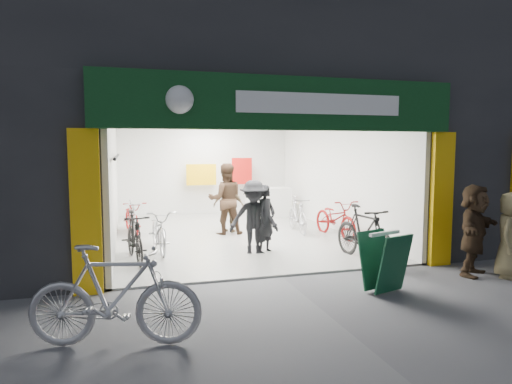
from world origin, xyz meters
name	(u,v)px	position (x,y,z in m)	size (l,w,h in m)	color
ground	(282,277)	(0.00, 0.00, 0.00)	(60.00, 60.00, 0.00)	#56565B
building	(255,75)	(0.91, 4.99, 4.31)	(17.00, 10.27, 8.00)	#232326
bike_left_front	(159,231)	(-1.96, 2.61, 0.48)	(0.64, 1.83, 0.96)	#B1B1B6
bike_left_midfront	(135,237)	(-2.50, 1.84, 0.51)	(0.48, 1.70, 1.02)	black
bike_left_midback	(132,217)	(-2.50, 4.96, 0.44)	(0.59, 1.69, 0.89)	maroon
bike_left_back	(132,218)	(-2.50, 4.75, 0.47)	(0.44, 1.56, 0.93)	#B0B1B5
bike_right_front	(364,234)	(1.95, 0.60, 0.57)	(0.54, 1.90, 1.14)	black
bike_right_mid	(335,218)	(2.50, 3.01, 0.50)	(0.66, 1.89, 0.99)	maroon
bike_right_back	(297,215)	(1.80, 3.89, 0.50)	(0.47, 1.66, 1.00)	#ADADB2
parked_bike	(115,296)	(-2.80, -2.13, 0.60)	(0.57, 2.00, 1.20)	#BABABF
customer_a	(266,219)	(0.26, 1.82, 0.75)	(0.55, 0.36, 1.51)	black
customer_b	(226,199)	(-0.13, 4.11, 0.95)	(0.92, 0.72, 1.89)	#3E2A1C
customer_c	(254,218)	(-0.03, 1.77, 0.81)	(1.04, 0.60, 1.61)	black
customer_d	(229,206)	(-0.01, 4.31, 0.74)	(0.87, 0.36, 1.49)	#7E6649
pedestrian_near	(510,235)	(3.88, -1.12, 0.76)	(0.75, 0.49, 1.53)	#928255
pedestrian_far	(474,230)	(3.36, -0.82, 0.83)	(1.53, 0.49, 1.65)	#3B291A
sandwich_board	(384,260)	(1.28, -1.25, 0.52)	(0.77, 0.78, 0.95)	#114428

